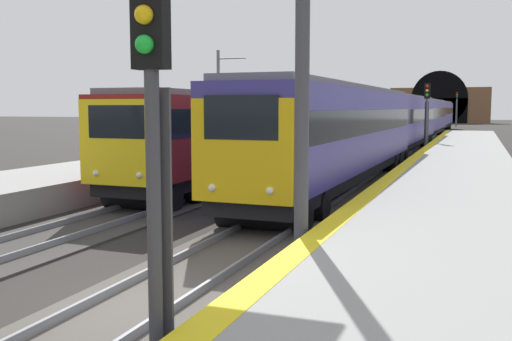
% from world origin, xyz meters
% --- Properties ---
extents(ground_plane, '(320.00, 320.00, 0.00)m').
position_xyz_m(ground_plane, '(0.00, 0.00, 0.00)').
color(ground_plane, '#282623').
extents(platform_right, '(112.00, 4.57, 0.93)m').
position_xyz_m(platform_right, '(0.00, -4.46, 0.46)').
color(platform_right, gray).
rests_on(platform_right, ground_plane).
extents(platform_right_edge_strip, '(112.00, 0.50, 0.01)m').
position_xyz_m(platform_right_edge_strip, '(0.00, -2.42, 0.93)').
color(platform_right_edge_strip, yellow).
rests_on(platform_right_edge_strip, platform_right).
extents(track_main_line, '(160.00, 2.68, 0.21)m').
position_xyz_m(track_main_line, '(0.00, 0.00, 0.04)').
color(track_main_line, '#4C4742').
rests_on(track_main_line, ground_plane).
extents(train_main_approaching, '(83.99, 3.13, 4.16)m').
position_xyz_m(train_main_approaching, '(46.74, 0.00, 2.35)').
color(train_main_approaching, navy).
rests_on(train_main_approaching, ground_plane).
extents(train_adjacent_platform, '(59.84, 2.97, 3.90)m').
position_xyz_m(train_adjacent_platform, '(36.56, 4.83, 2.24)').
color(train_adjacent_platform, maroon).
rests_on(train_adjacent_platform, ground_plane).
extents(railway_signal_near, '(0.39, 0.38, 4.76)m').
position_xyz_m(railway_signal_near, '(-2.76, -1.88, 2.90)').
color(railway_signal_near, '#38383D').
rests_on(railway_signal_near, ground_plane).
extents(railway_signal_mid, '(0.39, 0.38, 4.95)m').
position_xyz_m(railway_signal_mid, '(33.81, -1.88, 3.01)').
color(railway_signal_mid, '#4C4C54').
rests_on(railway_signal_mid, ground_plane).
extents(railway_signal_far, '(0.39, 0.38, 5.88)m').
position_xyz_m(railway_signal_far, '(96.01, -1.88, 3.52)').
color(railway_signal_far, '#4C4C54').
rests_on(railway_signal_far, ground_plane).
extents(overhead_signal_gantry, '(0.70, 9.05, 6.78)m').
position_xyz_m(overhead_signal_gantry, '(2.66, 2.41, 5.18)').
color(overhead_signal_gantry, '#3F3F47').
rests_on(overhead_signal_gantry, ground_plane).
extents(tunnel_portal, '(2.87, 20.31, 11.37)m').
position_xyz_m(tunnel_portal, '(122.36, 2.41, 3.75)').
color(tunnel_portal, brown).
rests_on(tunnel_portal, ground_plane).
extents(catenary_mast_near, '(0.22, 2.19, 7.27)m').
position_xyz_m(catenary_mast_near, '(29.80, 11.93, 3.75)').
color(catenary_mast_near, '#595B60').
rests_on(catenary_mast_near, ground_plane).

